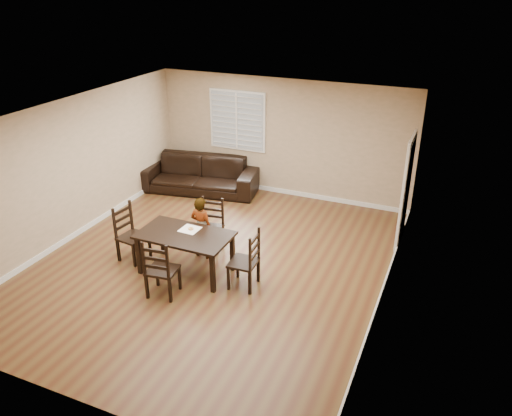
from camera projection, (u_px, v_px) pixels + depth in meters
The scene contains 11 objects.
ground at pixel (213, 263), 9.01m from camera, with size 7.00×7.00×0.00m, color brown.
room at pixel (216, 166), 8.38m from camera, with size 6.04×7.04×2.72m.
dining_table at pixel (185, 238), 8.49m from camera, with size 1.59×0.90×0.75m.
chair_near at pixel (212, 225), 9.42m from camera, with size 0.50×0.47×0.98m.
chair_far at pixel (159, 273), 7.85m from camera, with size 0.52×0.49×1.03m.
chair_left at pixel (128, 234), 9.01m from camera, with size 0.50×0.53×1.05m.
chair_right at pixel (250, 263), 8.13m from camera, with size 0.46×0.49×1.03m.
child at pixel (202, 228), 8.99m from camera, with size 0.43×0.28×1.18m, color gray.
napkin at pixel (190, 229), 8.60m from camera, with size 0.32×0.32×0.00m, color white.
donut at pixel (191, 228), 8.58m from camera, with size 0.09×0.09×0.03m.
sofa at pixel (199, 174), 11.89m from camera, with size 2.77×1.08×0.81m, color black.
Camera 1 is at (3.75, -6.80, 4.74)m, focal length 35.00 mm.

